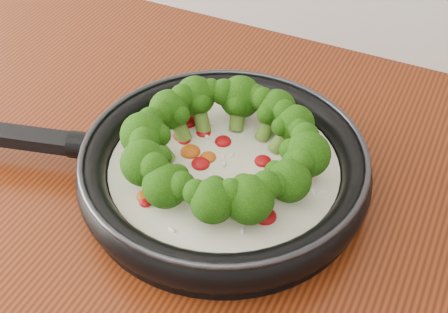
% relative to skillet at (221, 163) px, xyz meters
% --- Properties ---
extents(skillet, '(0.57, 0.43, 0.10)m').
position_rel_skillet_xyz_m(skillet, '(0.00, 0.00, 0.00)').
color(skillet, black).
rests_on(skillet, counter).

